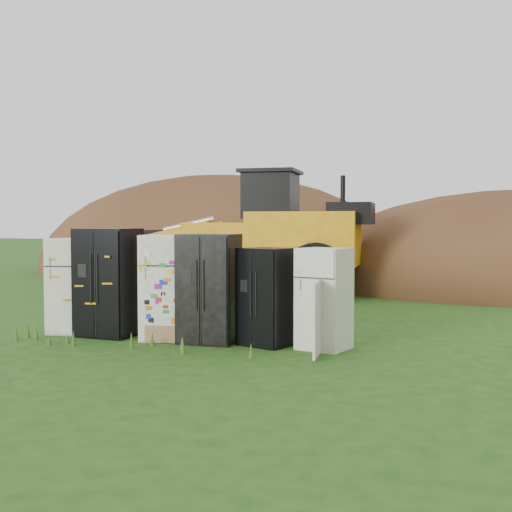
{
  "coord_description": "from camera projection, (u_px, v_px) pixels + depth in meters",
  "views": [
    {
      "loc": [
        4.64,
        -10.33,
        2.09
      ],
      "look_at": [
        0.57,
        2.0,
        1.41
      ],
      "focal_mm": 45.0,
      "sensor_mm": 36.0,
      "label": 1
    }
  ],
  "objects": [
    {
      "name": "fridge_black_side",
      "position": [
        109.0,
        282.0,
        11.8
      ],
      "size": [
        1.07,
        0.86,
        1.98
      ],
      "primitive_type": null,
      "rotation": [
        0.0,
        0.0,
        -0.04
      ],
      "color": "black",
      "rests_on": "ground"
    },
    {
      "name": "fridge_sticker",
      "position": [
        167.0,
        287.0,
        11.44
      ],
      "size": [
        0.98,
        0.93,
        1.87
      ],
      "primitive_type": null,
      "rotation": [
        0.0,
        0.0,
        0.21
      ],
      "color": "white",
      "rests_on": "ground"
    },
    {
      "name": "fridge_black_right",
      "position": [
        267.0,
        297.0,
        10.9
      ],
      "size": [
        1.01,
        0.93,
        1.66
      ],
      "primitive_type": null,
      "rotation": [
        0.0,
        0.0,
        -0.34
      ],
      "color": "black",
      "rests_on": "ground"
    },
    {
      "name": "ground",
      "position": [
        190.0,
        340.0,
        11.36
      ],
      "size": [
        120.0,
        120.0,
        0.0
      ],
      "primitive_type": "plane",
      "color": "#1D4512",
      "rests_on": "ground"
    },
    {
      "name": "wheel_loader",
      "position": [
        241.0,
        233.0,
        18.68
      ],
      "size": [
        7.61,
        3.52,
        3.59
      ],
      "primitive_type": null,
      "rotation": [
        0.0,
        0.0,
        0.07
      ],
      "color": "gold",
      "rests_on": "ground"
    },
    {
      "name": "fridge_dark_mid",
      "position": [
        209.0,
        288.0,
        11.15
      ],
      "size": [
        0.99,
        0.82,
        1.89
      ],
      "primitive_type": null,
      "rotation": [
        0.0,
        0.0,
        0.03
      ],
      "color": "black",
      "rests_on": "ground"
    },
    {
      "name": "fridge_open_door",
      "position": [
        324.0,
        299.0,
        10.57
      ],
      "size": [
        0.91,
        0.87,
        1.67
      ],
      "primitive_type": null,
      "rotation": [
        0.0,
        0.0,
        -0.26
      ],
      "color": "beige",
      "rests_on": "ground"
    },
    {
      "name": "dirt_mound_left",
      "position": [
        217.0,
        271.0,
        27.52
      ],
      "size": [
        16.01,
        12.01,
        8.23
      ],
      "primitive_type": "ellipsoid",
      "color": "#472616",
      "rests_on": "ground"
    },
    {
      "name": "fridge_leftmost",
      "position": [
        73.0,
        286.0,
        12.11
      ],
      "size": [
        0.93,
        0.91,
        1.79
      ],
      "primitive_type": null,
      "rotation": [
        0.0,
        0.0,
        0.21
      ],
      "color": "beige",
      "rests_on": "ground"
    }
  ]
}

